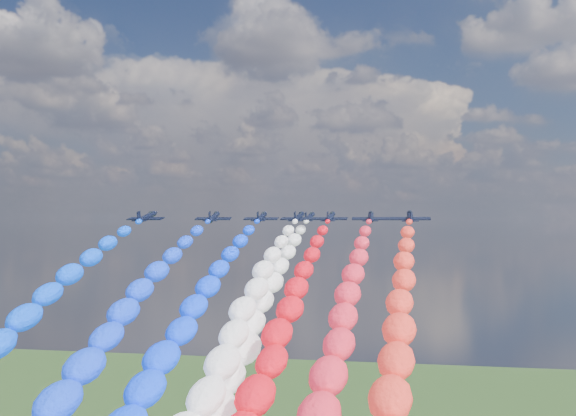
# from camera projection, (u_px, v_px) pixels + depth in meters

# --- Properties ---
(jet_0) EXTENTS (8.75, 11.53, 4.62)m
(jet_0) POSITION_uv_depth(u_px,v_px,m) (147.00, 217.00, 162.28)
(jet_0) COLOR black
(trail_0) EXTENTS (6.15, 103.11, 43.00)m
(trail_0) POSITION_uv_depth(u_px,v_px,m) (9.00, 348.00, 110.08)
(trail_0) COLOR #063EE3
(jet_1) EXTENTS (8.68, 11.48, 4.62)m
(jet_1) POSITION_uv_depth(u_px,v_px,m) (214.00, 217.00, 169.00)
(jet_1) COLOR black
(trail_1) EXTENTS (6.15, 103.11, 43.00)m
(trail_1) POSITION_uv_depth(u_px,v_px,m) (114.00, 341.00, 116.80)
(trail_1) COLOR #0E34DE
(jet_2) EXTENTS (8.20, 11.14, 4.62)m
(jet_2) POSITION_uv_depth(u_px,v_px,m) (261.00, 217.00, 175.76)
(jet_2) COLOR black
(trail_2) EXTENTS (6.15, 103.11, 43.00)m
(trail_2) POSITION_uv_depth(u_px,v_px,m) (187.00, 334.00, 123.56)
(trail_2) COLOR #0831EF
(jet_3) EXTENTS (8.38, 11.27, 4.62)m
(jet_3) POSITION_uv_depth(u_px,v_px,m) (299.00, 217.00, 171.94)
(jet_3) COLOR black
(trail_3) EXTENTS (6.15, 103.11, 43.00)m
(trail_3) POSITION_uv_depth(u_px,v_px,m) (238.00, 338.00, 119.74)
(trail_3) COLOR silver
(jet_4) EXTENTS (8.62, 11.44, 4.62)m
(jet_4) POSITION_uv_depth(u_px,v_px,m) (309.00, 217.00, 184.08)
(jet_4) COLOR black
(trail_4) EXTENTS (6.15, 103.11, 43.00)m
(trail_4) POSITION_uv_depth(u_px,v_px,m) (259.00, 327.00, 131.88)
(trail_4) COLOR silver
(jet_5) EXTENTS (8.23, 11.17, 4.62)m
(jet_5) POSITION_uv_depth(u_px,v_px,m) (330.00, 217.00, 172.60)
(jet_5) COLOR black
(trail_5) EXTENTS (6.15, 103.11, 43.00)m
(trail_5) POSITION_uv_depth(u_px,v_px,m) (284.00, 337.00, 120.40)
(trail_5) COLOR red
(jet_6) EXTENTS (8.74, 11.53, 4.62)m
(jet_6) POSITION_uv_depth(u_px,v_px,m) (371.00, 217.00, 162.22)
(jet_6) COLOR black
(trail_6) EXTENTS (6.15, 103.11, 43.00)m
(trail_6) POSITION_uv_depth(u_px,v_px,m) (339.00, 349.00, 110.02)
(trail_6) COLOR red
(jet_7) EXTENTS (8.54, 11.39, 4.62)m
(jet_7) POSITION_uv_depth(u_px,v_px,m) (410.00, 217.00, 149.93)
(jet_7) COLOR black
(trail_7) EXTENTS (6.15, 103.11, 43.00)m
(trail_7) POSITION_uv_depth(u_px,v_px,m) (396.00, 365.00, 97.73)
(trail_7) COLOR red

